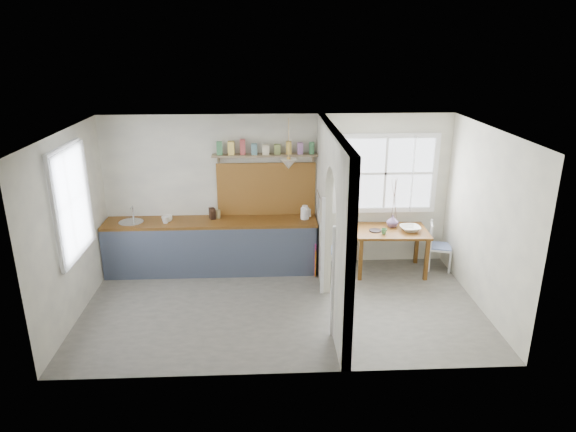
{
  "coord_description": "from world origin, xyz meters",
  "views": [
    {
      "loc": [
        -0.24,
        -6.72,
        3.75
      ],
      "look_at": [
        0.1,
        0.34,
        1.3
      ],
      "focal_mm": 32.0,
      "sensor_mm": 36.0,
      "label": 1
    }
  ],
  "objects_px": {
    "chair_left": "(337,250)",
    "vase": "(392,221)",
    "chair_right": "(440,246)",
    "kettle": "(305,212)",
    "dining_table": "(390,251)"
  },
  "relations": [
    {
      "from": "chair_right",
      "to": "vase",
      "type": "distance_m",
      "value": 0.94
    },
    {
      "from": "kettle",
      "to": "vase",
      "type": "relative_size",
      "value": 1.12
    },
    {
      "from": "dining_table",
      "to": "chair_left",
      "type": "relative_size",
      "value": 1.45
    },
    {
      "from": "chair_left",
      "to": "vase",
      "type": "distance_m",
      "value": 1.06
    },
    {
      "from": "kettle",
      "to": "chair_left",
      "type": "bearing_deg",
      "value": 1.2
    },
    {
      "from": "chair_left",
      "to": "chair_right",
      "type": "height_order",
      "value": "chair_left"
    },
    {
      "from": "chair_left",
      "to": "chair_right",
      "type": "relative_size",
      "value": 1.0
    },
    {
      "from": "dining_table",
      "to": "kettle",
      "type": "distance_m",
      "value": 1.57
    },
    {
      "from": "kettle",
      "to": "dining_table",
      "type": "bearing_deg",
      "value": 13.64
    },
    {
      "from": "dining_table",
      "to": "chair_left",
      "type": "distance_m",
      "value": 0.9
    },
    {
      "from": "chair_left",
      "to": "dining_table",
      "type": "bearing_deg",
      "value": 84.56
    },
    {
      "from": "dining_table",
      "to": "kettle",
      "type": "relative_size",
      "value": 5.23
    },
    {
      "from": "chair_left",
      "to": "kettle",
      "type": "bearing_deg",
      "value": -115.51
    },
    {
      "from": "chair_right",
      "to": "chair_left",
      "type": "bearing_deg",
      "value": 108.28
    },
    {
      "from": "chair_right",
      "to": "vase",
      "type": "relative_size",
      "value": 4.01
    }
  ]
}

